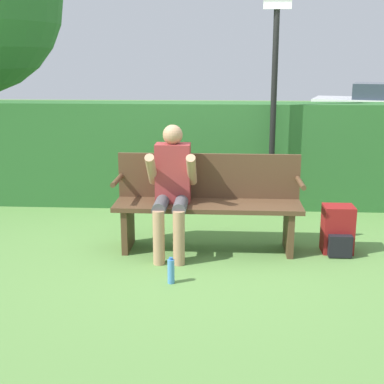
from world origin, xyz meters
name	(u,v)px	position (x,y,z in m)	size (l,w,h in m)	color
ground_plane	(207,250)	(0.00, 0.00, 0.00)	(40.00, 40.00, 0.00)	#5B8942
hedge_back	(212,155)	(0.00, 1.72, 0.67)	(12.00, 0.52, 1.33)	#2D662D
park_bench	(208,201)	(0.00, 0.07, 0.49)	(1.85, 0.49, 0.94)	#513823
person_seated	(172,184)	(-0.35, -0.07, 0.69)	(0.48, 0.62, 1.25)	#993333
backpack	(338,231)	(1.29, 0.01, 0.22)	(0.30, 0.33, 0.47)	maroon
water_bottle	(171,271)	(-0.28, -0.84, 0.11)	(0.06, 0.06, 0.23)	#4C8CCC
signpost	(274,89)	(0.73, 1.32, 1.53)	(0.32, 0.09, 2.74)	black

